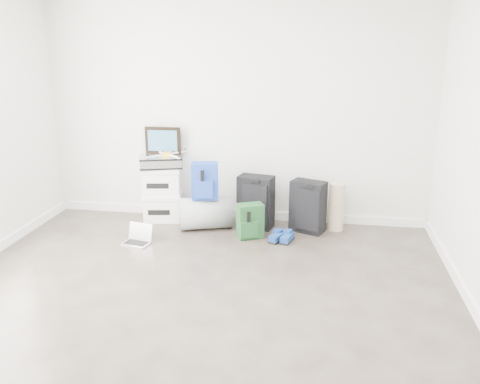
% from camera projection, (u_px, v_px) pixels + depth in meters
% --- Properties ---
extents(ground, '(5.00, 5.00, 0.00)m').
position_uv_depth(ground, '(182.00, 326.00, 3.88)').
color(ground, '#322924').
rests_on(ground, ground).
extents(room_envelope, '(4.52, 5.02, 2.71)m').
position_uv_depth(room_envelope, '(175.00, 98.00, 3.40)').
color(room_envelope, silver).
rests_on(room_envelope, ground).
extents(boxes_stack, '(0.51, 0.44, 0.65)m').
position_uv_depth(boxes_stack, '(163.00, 193.00, 6.09)').
color(boxes_stack, white).
rests_on(boxes_stack, ground).
extents(briefcase, '(0.56, 0.48, 0.14)m').
position_uv_depth(briefcase, '(161.00, 161.00, 5.98)').
color(briefcase, '#B2B2B7').
rests_on(briefcase, boxes_stack).
extents(painting, '(0.43, 0.04, 0.32)m').
position_uv_depth(painting, '(163.00, 140.00, 6.01)').
color(painting, black).
rests_on(painting, briefcase).
extents(drone, '(0.41, 0.41, 0.05)m').
position_uv_depth(drone, '(167.00, 154.00, 5.92)').
color(drone, yellow).
rests_on(drone, briefcase).
extents(duffel_bag, '(0.68, 0.53, 0.37)m').
position_uv_depth(duffel_bag, '(206.00, 213.00, 5.84)').
color(duffel_bag, gray).
rests_on(duffel_bag, ground).
extents(blue_backpack, '(0.32, 0.26, 0.41)m').
position_uv_depth(blue_backpack, '(205.00, 182.00, 5.70)').
color(blue_backpack, '#1A51AA').
rests_on(blue_backpack, duffel_bag).
extents(large_suitcase, '(0.43, 0.33, 0.61)m').
position_uv_depth(large_suitcase, '(256.00, 202.00, 5.83)').
color(large_suitcase, black).
rests_on(large_suitcase, ground).
extents(green_backpack, '(0.32, 0.29, 0.38)m').
position_uv_depth(green_backpack, '(250.00, 222.00, 5.55)').
color(green_backpack, '#163E1C').
rests_on(green_backpack, ground).
extents(carry_on, '(0.43, 0.36, 0.59)m').
position_uv_depth(carry_on, '(308.00, 207.00, 5.70)').
color(carry_on, black).
rests_on(carry_on, ground).
extents(shoes, '(0.28, 0.26, 0.08)m').
position_uv_depth(shoes, '(282.00, 238.00, 5.49)').
color(shoes, black).
rests_on(shoes, ground).
extents(rolled_rug, '(0.18, 0.18, 0.55)m').
position_uv_depth(rolled_rug, '(336.00, 207.00, 5.77)').
color(rolled_rug, tan).
rests_on(rolled_rug, ground).
extents(laptop, '(0.32, 0.26, 0.20)m').
position_uv_depth(laptop, '(138.00, 238.00, 5.45)').
color(laptop, silver).
rests_on(laptop, ground).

